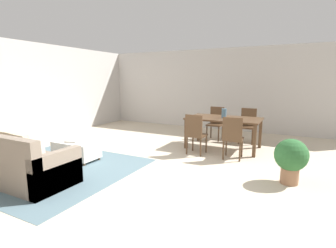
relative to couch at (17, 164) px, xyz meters
name	(u,v)px	position (x,y,z in m)	size (l,w,h in m)	color
ground_plane	(150,179)	(1.92, 1.08, -0.30)	(10.80, 10.80, 0.00)	beige
wall_back	(227,90)	(1.92, 6.08, 1.05)	(9.00, 0.12, 2.70)	beige
wall_left	(11,93)	(-2.58, 1.58, 1.05)	(0.12, 11.00, 2.70)	beige
area_rug	(52,169)	(-0.01, 0.67, -0.30)	(3.00, 2.80, 0.01)	slate
couch	(17,164)	(0.00, 0.00, 0.00)	(1.97, 0.88, 0.86)	gray
ottoman_table	(76,149)	(-0.02, 1.30, -0.08)	(0.94, 0.52, 0.40)	silver
dining_table	(224,121)	(2.48, 3.66, 0.37)	(1.74, 1.00, 0.76)	#513823
dining_chair_near_left	(195,132)	(2.06, 2.82, 0.22)	(0.42, 0.42, 0.92)	#513823
dining_chair_near_right	(233,136)	(2.90, 2.83, 0.22)	(0.43, 0.43, 0.92)	#513823
dining_chair_far_left	(216,121)	(2.03, 4.51, 0.22)	(0.41, 0.41, 0.92)	#513823
dining_chair_far_right	(248,123)	(2.90, 4.54, 0.22)	(0.40, 0.40, 0.92)	#513823
vase_centerpiece	(224,113)	(2.47, 3.66, 0.57)	(0.12, 0.12, 0.22)	slate
book_on_ottoman	(73,141)	(-0.07, 1.25, 0.11)	(0.26, 0.20, 0.03)	silver
potted_plant	(291,158)	(4.04, 1.99, 0.14)	(0.52, 0.52, 0.75)	#996B4C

